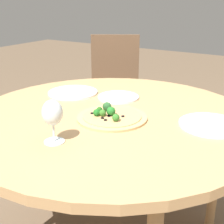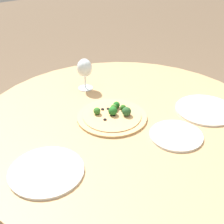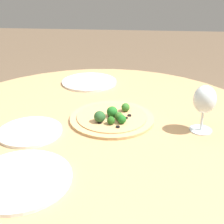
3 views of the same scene
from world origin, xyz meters
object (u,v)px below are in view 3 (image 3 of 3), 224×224
at_px(pizza, 112,117).
at_px(plate_near, 89,82).
at_px(plate_far, 20,179).
at_px(plate_side, 30,131).
at_px(wine_glass, 205,101).

xyz_separation_m(pizza, plate_near, (0.39, 0.14, -0.01)).
distance_m(pizza, plate_far, 0.42).
bearing_deg(plate_near, plate_side, 166.93).
xyz_separation_m(plate_near, plate_side, (-0.51, 0.12, 0.00)).
distance_m(plate_far, plate_side, 0.26).
relative_size(wine_glass, plate_near, 0.62).
bearing_deg(plate_far, pizza, -28.75).
bearing_deg(plate_side, plate_near, -13.07).
height_order(plate_far, plate_side, same).
bearing_deg(wine_glass, pizza, 80.21).
distance_m(pizza, plate_side, 0.29).
xyz_separation_m(pizza, wine_glass, (-0.05, -0.31, 0.10)).
xyz_separation_m(wine_glass, plate_side, (-0.07, 0.57, -0.10)).
distance_m(plate_near, plate_side, 0.52).
bearing_deg(plate_side, pizza, -65.44).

